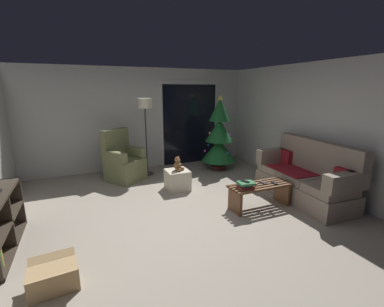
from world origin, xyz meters
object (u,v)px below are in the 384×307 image
object	(u,v)px
armchair	(123,162)
cardboard_box_open_near_shelf	(54,278)
couch	(306,178)
book_stack	(246,185)
ottoman	(177,180)
coffee_table	(260,192)
cell_phone	(245,182)
floor_lamp	(145,111)
remote_black	(274,183)
christmas_tree	(219,137)
remote_silver	(253,185)
teddy_bear_chestnut	(178,165)
remote_graphite	(263,183)

from	to	relation	value
armchair	cardboard_box_open_near_shelf	world-z (taller)	armchair
couch	book_stack	size ratio (longest dim) A/B	7.04
ottoman	cardboard_box_open_near_shelf	bearing A→B (deg)	-135.06
armchair	ottoman	world-z (taller)	armchair
coffee_table	cell_phone	size ratio (longest dim) A/B	7.64
book_stack	floor_lamp	xyz separation A→B (m)	(-1.00, 2.58, 1.04)
remote_black	cell_phone	bearing A→B (deg)	7.05
remote_black	cell_phone	world-z (taller)	cell_phone
armchair	ottoman	size ratio (longest dim) A/B	2.57
christmas_tree	armchair	bearing A→B (deg)	177.19
cell_phone	remote_silver	bearing A→B (deg)	-11.86
book_stack	armchair	size ratio (longest dim) A/B	0.25
coffee_table	armchair	distance (m)	3.04
armchair	teddy_bear_chestnut	distance (m)	1.38
couch	cardboard_box_open_near_shelf	size ratio (longest dim) A/B	4.08
book_stack	christmas_tree	world-z (taller)	christmas_tree
ottoman	armchair	bearing A→B (deg)	131.53
remote_graphite	remote_black	world-z (taller)	same
armchair	floor_lamp	distance (m)	1.26
book_stack	coffee_table	bearing A→B (deg)	7.15
coffee_table	remote_graphite	world-z (taller)	remote_graphite
couch	remote_graphite	bearing A→B (deg)	177.92
remote_graphite	cardboard_box_open_near_shelf	world-z (taller)	remote_graphite
couch	floor_lamp	distance (m)	3.63
couch	armchair	bearing A→B (deg)	141.13
couch	cell_phone	bearing A→B (deg)	-178.70
remote_silver	christmas_tree	bearing A→B (deg)	149.33
cell_phone	remote_black	bearing A→B (deg)	-27.31
remote_silver	ottoman	xyz separation A→B (m)	(-0.87, 1.33, -0.23)
book_stack	armchair	world-z (taller)	armchair
remote_black	cardboard_box_open_near_shelf	distance (m)	3.43
book_stack	christmas_tree	xyz separation A→B (m)	(0.76, 2.28, 0.35)
remote_silver	cardboard_box_open_near_shelf	distance (m)	3.08
remote_silver	teddy_bear_chestnut	bearing A→B (deg)	-163.10
ottoman	teddy_bear_chestnut	size ratio (longest dim) A/B	1.54
ottoman	remote_graphite	bearing A→B (deg)	-50.35
christmas_tree	armchair	xyz separation A→B (m)	(-2.35, 0.12, -0.42)
christmas_tree	teddy_bear_chestnut	xyz separation A→B (m)	(-1.44, -0.91, -0.30)
coffee_table	cell_phone	bearing A→B (deg)	-173.93
armchair	teddy_bear_chestnut	world-z (taller)	armchair
christmas_tree	teddy_bear_chestnut	distance (m)	1.73
floor_lamp	remote_silver	bearing A→B (deg)	-64.69
remote_black	ottoman	size ratio (longest dim) A/B	0.35
christmas_tree	coffee_table	bearing A→B (deg)	-101.01
remote_silver	couch	bearing A→B (deg)	73.10
remote_silver	cell_phone	world-z (taller)	cell_phone
teddy_bear_chestnut	remote_black	bearing A→B (deg)	-48.34
remote_silver	armchair	distance (m)	2.95
remote_silver	book_stack	xyz separation A→B (m)	(-0.19, -0.05, 0.04)
remote_silver	remote_graphite	bearing A→B (deg)	79.86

